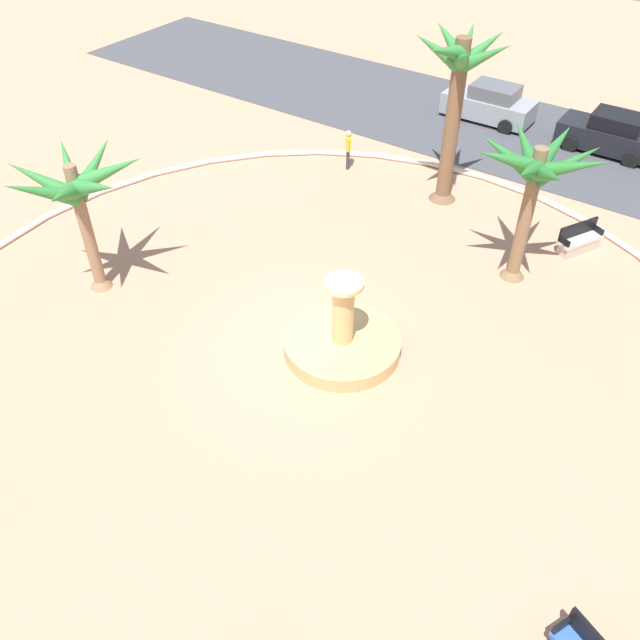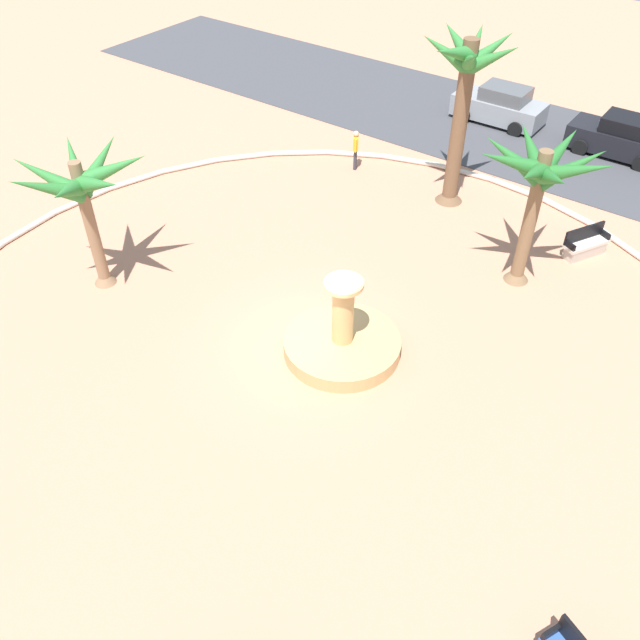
# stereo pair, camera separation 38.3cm
# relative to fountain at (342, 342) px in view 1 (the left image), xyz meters

# --- Properties ---
(ground_plane) EXTENTS (80.00, 80.00, 0.00)m
(ground_plane) POSITION_rel_fountain_xyz_m (-0.86, -0.32, -0.34)
(ground_plane) COLOR tan
(plaza_curb) EXTENTS (23.54, 23.54, 0.20)m
(plaza_curb) POSITION_rel_fountain_xyz_m (-0.86, -0.32, -0.24)
(plaza_curb) COLOR silver
(plaza_curb) RESTS_ON ground
(street_asphalt) EXTENTS (48.00, 8.00, 0.03)m
(street_asphalt) POSITION_rel_fountain_xyz_m (-0.86, 15.85, -0.32)
(street_asphalt) COLOR #424247
(street_asphalt) RESTS_ON ground
(fountain) EXTENTS (3.28, 3.28, 2.45)m
(fountain) POSITION_rel_fountain_xyz_m (0.00, 0.00, 0.00)
(fountain) COLOR tan
(fountain) RESTS_ON ground
(palm_tree_near_fountain) EXTENTS (3.81, 3.90, 4.72)m
(palm_tree_near_fountain) POSITION_rel_fountain_xyz_m (2.57, 6.01, 3.31)
(palm_tree_near_fountain) COLOR brown
(palm_tree_near_fountain) RESTS_ON ground
(palm_tree_by_curb) EXTENTS (3.37, 3.57, 6.16)m
(palm_tree_by_curb) POSITION_rel_fountain_xyz_m (-1.51, 9.11, 4.03)
(palm_tree_by_curb) COLOR brown
(palm_tree_by_curb) RESTS_ON ground
(palm_tree_mid_plaza) EXTENTS (3.87, 3.90, 4.46)m
(palm_tree_mid_plaza) POSITION_rel_fountain_xyz_m (-7.84, -1.88, 3.09)
(palm_tree_mid_plaza) COLOR #8E6B4C
(palm_tree_mid_plaza) RESTS_ON ground
(bench_southeast) EXTENTS (1.19, 1.65, 1.00)m
(bench_southeast) POSITION_rel_fountain_xyz_m (3.80, 8.65, 0.01)
(bench_southeast) COLOR beige
(bench_southeast) RESTS_ON ground
(person_pedestrian_stroll) EXTENTS (0.35, 0.46, 1.60)m
(person_pedestrian_stroll) POSITION_rel_fountain_xyz_m (-5.73, 9.08, 0.55)
(person_pedestrian_stroll) COLOR #33333D
(person_pedestrian_stroll) RESTS_ON ground
(parked_car_leftmost) EXTENTS (4.01, 1.94, 1.67)m
(parked_car_leftmost) POSITION_rel_fountain_xyz_m (-2.99, 16.50, 0.44)
(parked_car_leftmost) COLOR gray
(parked_car_leftmost) RESTS_ON ground
(parked_car_second) EXTENTS (4.01, 1.94, 1.67)m
(parked_car_second) POSITION_rel_fountain_xyz_m (2.37, 16.50, 0.44)
(parked_car_second) COLOR black
(parked_car_second) RESTS_ON ground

